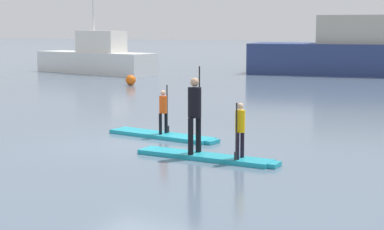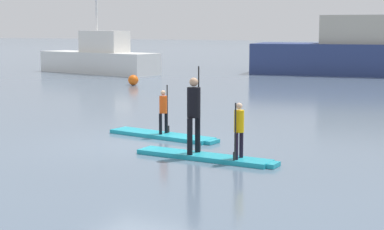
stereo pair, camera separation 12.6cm
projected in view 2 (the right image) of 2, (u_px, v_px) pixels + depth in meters
The scene contains 9 objects.
ground_plane at pixel (138, 143), 15.08m from camera, with size 240.00×240.00×0.00m, color slate.
paddleboard_near at pixel (163, 136), 15.89m from camera, with size 3.25×1.04×0.10m.
paddler_child_solo at pixel (164, 109), 15.80m from camera, with size 0.22×0.40×1.26m.
paddleboard_far at pixel (206, 157), 13.24m from camera, with size 3.29×0.67×0.10m.
paddler_adult at pixel (194, 110), 13.26m from camera, with size 0.30×0.52×1.90m.
paddler_child_front at pixel (239, 127), 12.75m from camera, with size 0.22×0.41×1.20m.
fishing_boat_white_large at pixel (370, 52), 37.09m from camera, with size 14.34×6.48×9.42m.
fishing_boat_green_midground at pixel (99, 58), 38.33m from camera, with size 8.94×3.68×6.18m.
mooring_buoy_near at pixel (133, 80), 30.40m from camera, with size 0.52×0.52×0.52m, color orange.
Camera 2 is at (8.08, -12.51, 2.82)m, focal length 57.19 mm.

